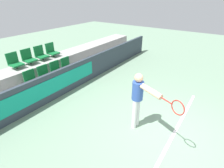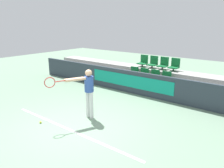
% 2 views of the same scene
% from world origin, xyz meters
% --- Properties ---
extents(ground_plane, '(30.00, 30.00, 0.00)m').
position_xyz_m(ground_plane, '(0.00, 0.00, 0.00)').
color(ground_plane, gray).
extents(court_baseline, '(5.11, 0.08, 0.01)m').
position_xyz_m(court_baseline, '(0.00, -0.24, 0.00)').
color(court_baseline, white).
rests_on(court_baseline, ground).
extents(barrier_wall, '(12.77, 0.14, 1.00)m').
position_xyz_m(barrier_wall, '(-0.01, 3.83, 0.50)').
color(barrier_wall, '#2D3842').
rests_on(barrier_wall, ground).
extents(bleacher_tier_front, '(12.37, 0.88, 0.46)m').
position_xyz_m(bleacher_tier_front, '(0.00, 4.35, 0.23)').
color(bleacher_tier_front, '#9E9E99').
rests_on(bleacher_tier_front, ground).
extents(bleacher_tier_middle, '(12.37, 0.88, 0.93)m').
position_xyz_m(bleacher_tier_middle, '(0.00, 5.23, 0.46)').
color(bleacher_tier_middle, '#9E9E99').
rests_on(bleacher_tier_middle, ground).
extents(stadium_chair_0, '(0.41, 0.42, 0.56)m').
position_xyz_m(stadium_chair_0, '(-0.82, 4.48, 0.70)').
color(stadium_chair_0, '#333333').
rests_on(stadium_chair_0, bleacher_tier_front).
extents(stadium_chair_1, '(0.41, 0.42, 0.56)m').
position_xyz_m(stadium_chair_1, '(-0.27, 4.48, 0.70)').
color(stadium_chair_1, '#333333').
rests_on(stadium_chair_1, bleacher_tier_front).
extents(stadium_chair_2, '(0.41, 0.42, 0.56)m').
position_xyz_m(stadium_chair_2, '(0.27, 4.48, 0.70)').
color(stadium_chair_2, '#333333').
rests_on(stadium_chair_2, bleacher_tier_front).
extents(stadium_chair_3, '(0.41, 0.42, 0.56)m').
position_xyz_m(stadium_chair_3, '(0.82, 4.48, 0.70)').
color(stadium_chair_3, '#333333').
rests_on(stadium_chair_3, bleacher_tier_front).
extents(stadium_chair_4, '(0.41, 0.42, 0.56)m').
position_xyz_m(stadium_chair_4, '(-0.82, 5.36, 1.17)').
color(stadium_chair_4, '#333333').
rests_on(stadium_chair_4, bleacher_tier_middle).
extents(stadium_chair_5, '(0.41, 0.42, 0.56)m').
position_xyz_m(stadium_chair_5, '(-0.27, 5.36, 1.17)').
color(stadium_chair_5, '#333333').
rests_on(stadium_chair_5, bleacher_tier_middle).
extents(stadium_chair_6, '(0.41, 0.42, 0.56)m').
position_xyz_m(stadium_chair_6, '(0.27, 5.36, 1.17)').
color(stadium_chair_6, '#333333').
rests_on(stadium_chair_6, bleacher_tier_middle).
extents(stadium_chair_7, '(0.41, 0.42, 0.56)m').
position_xyz_m(stadium_chair_7, '(0.82, 5.36, 1.17)').
color(stadium_chair_7, '#333333').
rests_on(stadium_chair_7, bleacher_tier_middle).
extents(tennis_player, '(0.72, 1.42, 1.63)m').
position_xyz_m(tennis_player, '(-0.16, 0.70, 1.00)').
color(tennis_player, silver).
rests_on(tennis_player, ground).
extents(tennis_ball, '(0.07, 0.07, 0.07)m').
position_xyz_m(tennis_ball, '(-1.04, -0.51, 0.03)').
color(tennis_ball, '#CCDB33').
rests_on(tennis_ball, ground).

